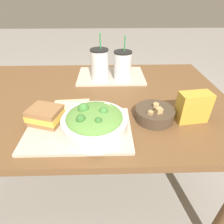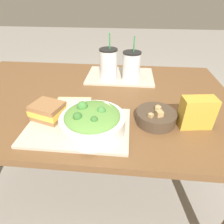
# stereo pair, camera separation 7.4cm
# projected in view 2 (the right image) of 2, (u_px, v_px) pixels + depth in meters

# --- Properties ---
(ground_plane) EXTENTS (12.00, 12.00, 0.00)m
(ground_plane) POSITION_uv_depth(u_px,v_px,m) (94.00, 181.00, 1.36)
(ground_plane) COLOR gray
(dining_table) EXTENTS (1.47, 0.91, 0.71)m
(dining_table) POSITION_uv_depth(u_px,v_px,m) (88.00, 109.00, 1.01)
(dining_table) COLOR brown
(dining_table) RESTS_ON ground_plane
(tray_near) EXTENTS (0.40, 0.27, 0.01)m
(tray_near) POSITION_uv_depth(u_px,v_px,m) (78.00, 127.00, 0.73)
(tray_near) COLOR #BCB29E
(tray_near) RESTS_ON dining_table
(tray_far) EXTENTS (0.40, 0.27, 0.01)m
(tray_far) POSITION_uv_depth(u_px,v_px,m) (120.00, 76.00, 1.15)
(tray_far) COLOR #BCB29E
(tray_far) RESTS_ON dining_table
(salad_bowl) EXTENTS (0.24, 0.24, 0.11)m
(salad_bowl) POSITION_uv_depth(u_px,v_px,m) (93.00, 121.00, 0.68)
(salad_bowl) COLOR white
(salad_bowl) RESTS_ON tray_near
(soup_bowl) EXTENTS (0.16, 0.16, 0.07)m
(soup_bowl) POSITION_uv_depth(u_px,v_px,m) (156.00, 117.00, 0.75)
(soup_bowl) COLOR #473828
(soup_bowl) RESTS_ON dining_table
(sandwich_near) EXTENTS (0.15, 0.13, 0.06)m
(sandwich_near) POSITION_uv_depth(u_px,v_px,m) (48.00, 111.00, 0.76)
(sandwich_near) COLOR olive
(sandwich_near) RESTS_ON tray_near
(baguette_near) EXTENTS (0.14, 0.08, 0.07)m
(baguette_near) POSITION_uv_depth(u_px,v_px,m) (76.00, 105.00, 0.79)
(baguette_near) COLOR #DBBC84
(baguette_near) RESTS_ON tray_near
(drink_cup_dark) EXTENTS (0.10, 0.10, 0.25)m
(drink_cup_dark) POSITION_uv_depth(u_px,v_px,m) (109.00, 65.00, 1.06)
(drink_cup_dark) COLOR silver
(drink_cup_dark) RESTS_ON tray_far
(drink_cup_red) EXTENTS (0.10, 0.10, 0.24)m
(drink_cup_red) POSITION_uv_depth(u_px,v_px,m) (131.00, 67.00, 1.05)
(drink_cup_red) COLOR silver
(drink_cup_red) RESTS_ON tray_far
(chip_bag) EXTENTS (0.13, 0.08, 0.12)m
(chip_bag) POSITION_uv_depth(u_px,v_px,m) (197.00, 113.00, 0.71)
(chip_bag) COLOR gold
(chip_bag) RESTS_ON dining_table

